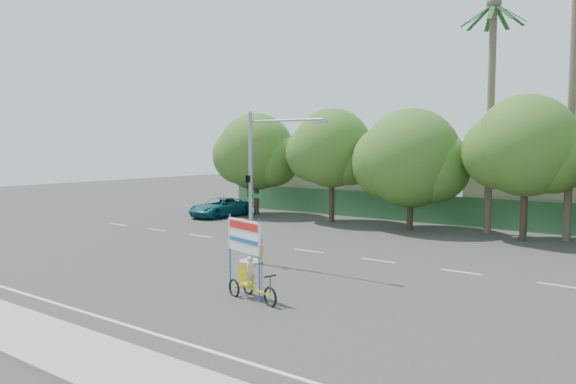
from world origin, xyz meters
The scene contains 13 objects.
ground centered at (0.00, 0.00, 0.00)m, with size 120.00×120.00×0.00m, color #33302D.
sidewalk_near centered at (0.00, -7.50, 0.06)m, with size 50.00×2.40×0.12m, color gray.
fence centered at (0.00, 21.50, 1.00)m, with size 38.00×0.08×2.00m, color #336B3D.
building_left centered at (-10.00, 26.00, 2.00)m, with size 12.00×8.00×4.00m, color beige.
tree_far_left centered at (-14.05, 18.00, 4.76)m, with size 7.14×6.00×7.96m.
tree_left centered at (-7.05, 18.00, 5.06)m, with size 6.66×5.60×8.07m.
tree_center centered at (-1.05, 18.00, 4.47)m, with size 7.62×6.40×7.85m.
tree_right centered at (5.95, 18.00, 5.24)m, with size 6.90×5.80×8.36m.
palm_tall centered at (8.00, 19.50, 10.46)m, with size 3.73×3.79×17.45m.
palm_short centered at (3.50, 19.50, 8.86)m, with size 3.73×3.79×14.45m.
traffic_signal centered at (-2.20, 3.98, 2.92)m, with size 4.72×1.10×7.00m.
trike_billboard centered at (1.37, -0.63, 1.19)m, with size 2.91×1.16×2.95m.
pickup_truck centered at (-15.38, 15.29, 0.72)m, with size 2.40×5.20×1.44m, color #0D535E.
Camera 1 is at (14.39, -15.56, 5.49)m, focal length 35.00 mm.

